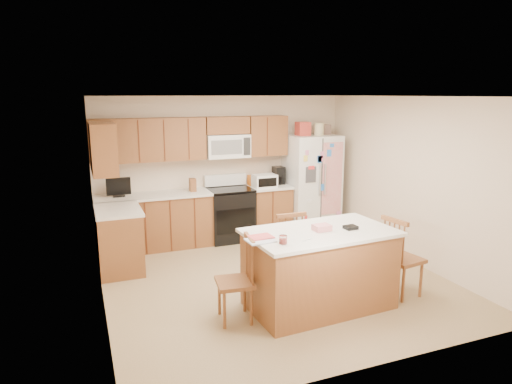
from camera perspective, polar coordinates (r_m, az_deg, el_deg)
name	(u,v)px	position (r m, az deg, el deg)	size (l,w,h in m)	color
ground	(274,279)	(6.48, 2.23, -10.84)	(4.50, 4.50, 0.00)	olive
room_shell	(275,178)	(6.06, 2.35, 1.79)	(4.60, 4.60, 2.52)	beige
cabinetry	(175,195)	(7.56, -10.06, -0.37)	(3.36, 1.56, 2.15)	brown
stove	(230,213)	(8.04, -3.28, -2.67)	(0.76, 0.65, 1.13)	black
refrigerator	(311,183)	(8.49, 6.94, 1.15)	(0.90, 0.79, 2.04)	white
island	(319,269)	(5.59, 7.91, -9.46)	(1.87, 1.12, 1.05)	brown
windsor_chair_left	(237,281)	(5.24, -2.40, -11.12)	(0.45, 0.47, 0.98)	brown
windsor_chair_back	(286,249)	(6.21, 3.79, -7.14)	(0.45, 0.43, 1.02)	brown
windsor_chair_right	(401,259)	(6.12, 17.65, -7.94)	(0.49, 0.51, 1.04)	brown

